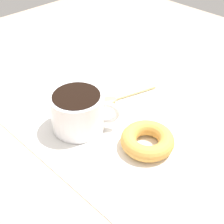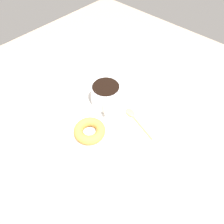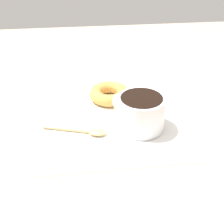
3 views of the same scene
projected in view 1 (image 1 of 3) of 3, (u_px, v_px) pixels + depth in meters
The scene contains 5 objects.
ground_plane at pixel (111, 125), 58.82cm from camera, with size 120.00×120.00×2.00cm, color tan.
napkin at pixel (112, 121), 57.85cm from camera, with size 30.15×30.15×0.30cm, color white.
coffee_cup at pixel (78, 111), 54.35cm from camera, with size 9.98×10.53×6.79cm.
donut at pixel (147, 140), 51.71cm from camera, with size 9.00×9.00×2.66cm, color gold.
spoon at pixel (116, 98), 62.55cm from camera, with size 12.81×5.16×0.90cm.
Camera 1 is at (-30.84, -32.09, 37.53)cm, focal length 50.00 mm.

